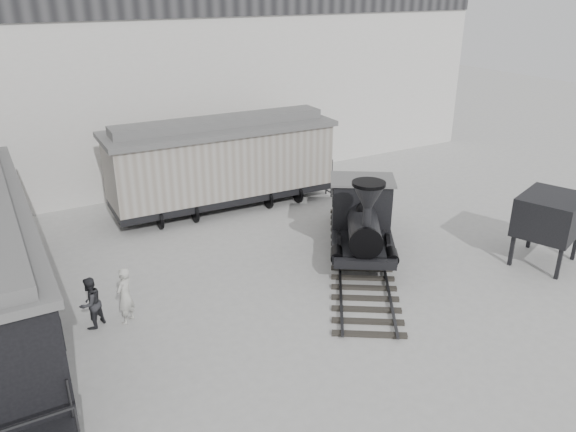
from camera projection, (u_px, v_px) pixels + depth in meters
ground at (374, 313)px, 17.37m from camera, size 90.00×90.00×0.00m
north_wall at (189, 70)px, 27.23m from camera, size 34.00×2.51×11.00m
locomotive at (361, 220)px, 20.80m from camera, size 7.35×9.52×3.53m
boxcar at (222, 161)px, 24.78m from camera, size 10.19×3.52×4.13m
visitor_a at (125, 296)px, 16.58m from camera, size 0.78×0.76×1.80m
visitor_b at (90, 303)px, 16.38m from camera, size 0.99×0.94×1.61m
coal_hopper at (549, 220)px, 19.89m from camera, size 2.88×2.62×2.58m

